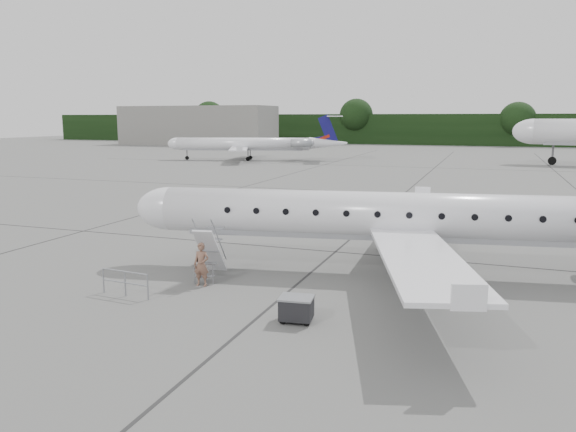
% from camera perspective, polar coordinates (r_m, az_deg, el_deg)
% --- Properties ---
extents(ground, '(320.00, 320.00, 0.00)m').
position_cam_1_polar(ground, '(23.10, 12.28, -7.68)').
color(ground, slate).
rests_on(ground, ground).
extents(treeline, '(260.00, 4.00, 8.00)m').
position_cam_1_polar(treeline, '(151.93, 19.02, 8.28)').
color(treeline, black).
rests_on(treeline, ground).
extents(terminal_building, '(40.00, 14.00, 10.00)m').
position_cam_1_polar(terminal_building, '(150.62, -9.14, 9.06)').
color(terminal_building, slate).
rests_on(terminal_building, ground).
extents(main_regional_jet, '(31.76, 25.20, 7.36)m').
position_cam_1_polar(main_regional_jet, '(25.09, 12.56, 2.31)').
color(main_regional_jet, silver).
rests_on(main_regional_jet, ground).
extents(airstair, '(1.19, 2.20, 2.31)m').
position_cam_1_polar(airstair, '(24.62, -7.90, -3.67)').
color(airstair, silver).
rests_on(airstair, ground).
extents(passenger, '(0.69, 0.48, 1.83)m').
position_cam_1_polar(passenger, '(23.58, -8.79, -4.89)').
color(passenger, brown).
rests_on(passenger, ground).
extents(safety_railing, '(2.20, 0.27, 1.00)m').
position_cam_1_polar(safety_railing, '(22.99, -16.21, -6.64)').
color(safety_railing, gray).
rests_on(safety_railing, ground).
extents(baggage_cart, '(1.20, 1.02, 0.95)m').
position_cam_1_polar(baggage_cart, '(19.43, 0.86, -9.38)').
color(baggage_cart, black).
rests_on(baggage_cart, ground).
extents(bg_regional_left, '(32.78, 27.34, 7.42)m').
position_cam_1_polar(bg_regional_left, '(94.11, -4.62, 7.94)').
color(bg_regional_left, silver).
rests_on(bg_regional_left, ground).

